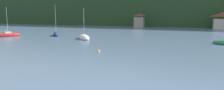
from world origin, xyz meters
name	(u,v)px	position (x,y,z in m)	size (l,w,h in m)	color
wooded_hillside	(217,8)	(23.15, 138.23, 9.09)	(352.00, 47.80, 56.74)	#264223
shore_building_west	(139,21)	(-11.10, 104.08, 3.00)	(4.37, 3.49, 6.19)	gray
shore_building_westcentral	(223,21)	(22.20, 105.11, 3.33)	(6.90, 5.65, 6.79)	beige
sailboat_far_0	(8,35)	(-34.85, 54.81, 0.36)	(4.63, 6.14, 8.15)	red
sailboat_far_3	(56,35)	(-24.09, 61.11, 0.33)	(5.10, 5.94, 8.84)	navy
sailboat_far_6	(84,38)	(-13.19, 57.22, 0.35)	(5.96, 6.57, 7.76)	white
mooring_buoy_near	(99,51)	(-3.08, 43.60, 0.00)	(0.50, 0.50, 0.50)	yellow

